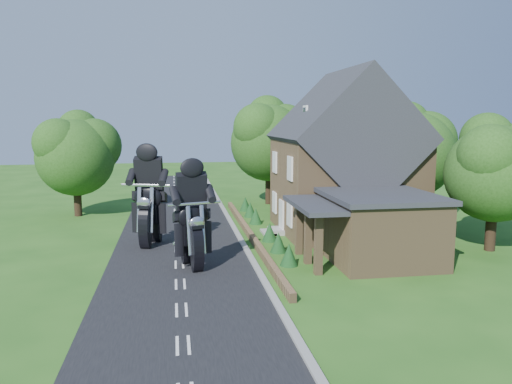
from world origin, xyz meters
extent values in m
plane|color=#255417|center=(0.00, 0.00, 0.00)|extent=(120.00, 120.00, 0.00)
cube|color=black|center=(0.00, 0.00, 0.01)|extent=(7.00, 80.00, 0.02)
cube|color=gray|center=(3.65, 0.00, 0.06)|extent=(0.30, 80.00, 0.12)
cube|color=olive|center=(4.30, 5.00, 0.20)|extent=(0.30, 22.00, 0.40)
cube|color=olive|center=(10.50, 6.00, 3.00)|extent=(8.00, 8.00, 6.00)
cube|color=#26282D|center=(10.50, 6.00, 6.00)|extent=(8.48, 8.64, 8.48)
cube|color=olive|center=(12.50, 6.00, 9.20)|extent=(0.60, 0.90, 1.60)
cube|color=white|center=(7.90, 6.00, 7.50)|extent=(0.12, 0.80, 0.90)
cube|color=black|center=(7.84, 6.00, 7.50)|extent=(0.04, 0.55, 0.65)
cube|color=white|center=(6.44, 6.00, 1.05)|extent=(0.10, 1.10, 2.10)
cube|color=gray|center=(6.10, 6.00, 0.15)|extent=(0.80, 1.60, 0.30)
cube|color=gray|center=(5.60, 6.00, 0.07)|extent=(0.80, 1.60, 0.15)
cube|color=white|center=(6.44, 3.80, 1.60)|extent=(0.10, 1.10, 1.40)
cube|color=black|center=(6.42, 3.80, 1.60)|extent=(0.04, 0.92, 1.22)
cube|color=white|center=(6.44, 8.20, 1.60)|extent=(0.10, 1.10, 1.40)
cube|color=black|center=(6.42, 8.20, 1.60)|extent=(0.04, 0.92, 1.22)
cube|color=white|center=(6.44, 3.80, 4.30)|extent=(0.10, 1.10, 1.40)
cube|color=black|center=(6.42, 3.80, 4.30)|extent=(0.04, 0.92, 1.22)
cube|color=white|center=(6.44, 8.20, 4.30)|extent=(0.10, 1.10, 1.40)
cube|color=black|center=(6.42, 8.20, 4.30)|extent=(0.04, 0.92, 1.22)
cube|color=olive|center=(10.00, -0.80, 1.60)|extent=(5.00, 5.60, 3.20)
cube|color=#26282D|center=(10.00, -0.80, 3.32)|extent=(5.30, 5.94, 0.24)
cube|color=#26282D|center=(6.90, -0.80, 2.95)|extent=(2.60, 5.32, 0.22)
cube|color=olive|center=(6.30, -2.60, 1.40)|extent=(0.35, 0.35, 2.80)
cube|color=olive|center=(6.30, -0.80, 1.40)|extent=(0.35, 0.35, 2.80)
cube|color=olive|center=(6.30, 1.00, 1.40)|extent=(0.35, 0.35, 2.80)
cylinder|color=black|center=(17.00, 0.00, 1.40)|extent=(0.56, 0.56, 2.80)
sphere|color=#1F4513|center=(17.00, 0.00, 4.23)|extent=(5.20, 5.20, 5.20)
sphere|color=#1F4513|center=(16.09, -0.78, 5.27)|extent=(3.22, 3.22, 3.22)
sphere|color=#1F4513|center=(17.10, 1.04, 6.05)|extent=(2.86, 2.86, 2.86)
cylinder|color=black|center=(16.50, 8.50, 1.50)|extent=(0.56, 0.56, 3.00)
sphere|color=#1F4513|center=(16.50, 8.50, 4.65)|extent=(6.00, 6.00, 6.00)
sphere|color=#1F4513|center=(17.85, 9.10, 5.55)|extent=(4.32, 4.32, 4.32)
sphere|color=#1F4513|center=(15.45, 7.60, 5.85)|extent=(3.72, 3.72, 3.72)
sphere|color=#1F4513|center=(16.60, 9.70, 6.75)|extent=(3.30, 3.30, 3.30)
cylinder|color=black|center=(14.00, 16.00, 1.80)|extent=(0.56, 0.56, 3.60)
sphere|color=#1F4513|center=(14.00, 16.00, 5.58)|extent=(7.20, 7.20, 7.20)
sphere|color=#1F4513|center=(15.62, 16.72, 6.66)|extent=(5.18, 5.18, 5.18)
sphere|color=#1F4513|center=(12.74, 14.92, 7.02)|extent=(4.46, 4.46, 4.46)
sphere|color=#1F4513|center=(14.10, 17.44, 8.10)|extent=(3.96, 3.96, 3.96)
cylinder|color=black|center=(8.00, 17.00, 1.70)|extent=(0.56, 0.56, 3.40)
sphere|color=#1F4513|center=(8.00, 17.00, 5.16)|extent=(6.40, 6.40, 6.40)
sphere|color=#1F4513|center=(9.44, 17.64, 6.12)|extent=(4.61, 4.61, 4.61)
sphere|color=#1F4513|center=(6.88, 16.04, 6.44)|extent=(3.97, 3.97, 3.97)
sphere|color=#1F4513|center=(8.10, 18.28, 7.40)|extent=(3.52, 3.52, 3.52)
cylinder|color=black|center=(-7.00, 14.00, 1.40)|extent=(0.56, 0.56, 2.80)
sphere|color=#1F4513|center=(-7.00, 14.00, 4.34)|extent=(5.60, 5.60, 5.60)
sphere|color=#1F4513|center=(-5.74, 14.56, 5.18)|extent=(4.03, 4.03, 4.03)
sphere|color=#1F4513|center=(-7.98, 13.16, 5.46)|extent=(3.47, 3.47, 3.47)
sphere|color=#1F4513|center=(-6.90, 15.12, 6.30)|extent=(3.08, 3.08, 3.08)
cone|color=#113716|center=(5.30, -1.00, 0.55)|extent=(0.90, 0.90, 1.10)
cone|color=#113716|center=(5.30, 1.50, 0.55)|extent=(0.90, 0.90, 1.10)
cone|color=#113716|center=(5.30, 4.00, 0.55)|extent=(0.90, 0.90, 1.10)
cone|color=#113716|center=(5.30, 9.00, 0.55)|extent=(0.90, 0.90, 1.10)
cone|color=#113716|center=(5.30, 11.50, 0.55)|extent=(0.90, 0.90, 1.10)
cone|color=#113716|center=(5.30, 14.00, 0.55)|extent=(0.90, 0.90, 1.10)
camera|label=1|loc=(-0.15, -24.07, 7.08)|focal=35.00mm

